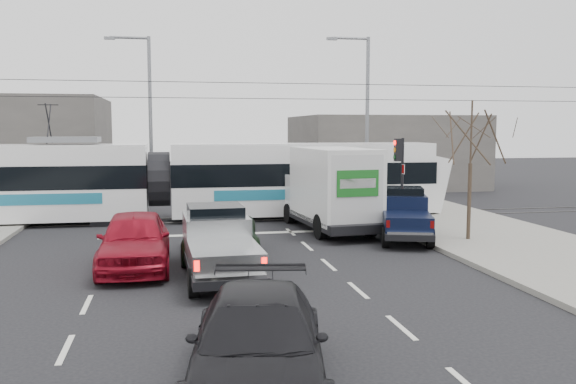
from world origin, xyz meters
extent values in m
plane|color=black|center=(0.00, 0.00, 0.00)|extent=(120.00, 120.00, 0.00)
cube|color=gray|center=(9.00, 0.00, 0.07)|extent=(6.00, 60.00, 0.15)
cube|color=#33302D|center=(0.00, 10.00, 0.01)|extent=(60.00, 1.60, 0.03)
cube|color=#615C58|center=(12.00, 24.00, 2.50)|extent=(12.00, 10.00, 5.00)
cylinder|color=#47382B|center=(7.60, 2.50, 1.52)|extent=(0.14, 0.14, 2.75)
cylinder|color=#47382B|center=(7.60, 2.50, 4.03)|extent=(0.07, 0.07, 2.25)
cylinder|color=black|center=(6.60, 6.50, 1.95)|extent=(0.12, 0.12, 3.60)
cube|color=black|center=(6.40, 6.50, 3.25)|extent=(0.28, 0.28, 0.95)
cylinder|color=#FF0C07|center=(6.25, 6.50, 3.55)|extent=(0.06, 0.20, 0.20)
cylinder|color=orange|center=(6.25, 6.50, 3.25)|extent=(0.06, 0.20, 0.20)
cylinder|color=#05330C|center=(6.25, 6.50, 2.95)|extent=(0.06, 0.20, 0.20)
cube|color=white|center=(6.58, 6.35, 2.45)|extent=(0.02, 0.30, 0.40)
cylinder|color=slate|center=(7.50, 14.00, 4.50)|extent=(0.20, 0.20, 9.00)
cylinder|color=slate|center=(6.50, 14.00, 8.90)|extent=(2.00, 0.14, 0.14)
cube|color=slate|center=(5.50, 14.00, 8.85)|extent=(0.55, 0.25, 0.14)
cylinder|color=slate|center=(-4.00, 16.00, 4.50)|extent=(0.20, 0.20, 9.00)
cylinder|color=slate|center=(-5.00, 16.00, 8.90)|extent=(2.00, 0.14, 0.14)
cube|color=slate|center=(-6.00, 16.00, 8.85)|extent=(0.55, 0.25, 0.14)
cylinder|color=black|center=(0.00, 10.00, 5.50)|extent=(60.00, 0.03, 0.03)
cylinder|color=black|center=(0.00, 10.00, 6.20)|extent=(60.00, 0.03, 0.03)
cube|color=white|center=(-10.04, 9.98, 0.97)|extent=(12.07, 2.61, 1.46)
cube|color=black|center=(-10.04, 9.98, 2.10)|extent=(12.14, 2.63, 1.00)
cube|color=white|center=(-10.04, 9.98, 2.99)|extent=(12.07, 2.51, 0.93)
cube|color=white|center=(3.07, 9.89, 0.97)|extent=(12.07, 2.61, 1.46)
cube|color=black|center=(3.07, 9.89, 2.10)|extent=(12.14, 2.63, 1.00)
cube|color=white|center=(3.07, 9.89, 2.99)|extent=(12.07, 2.51, 0.93)
cube|color=#1B6C89|center=(3.06, 8.61, 1.23)|extent=(8.44, 0.08, 0.47)
cylinder|color=black|center=(-3.49, 9.93, 1.90)|extent=(0.95, 2.43, 2.43)
cube|color=slate|center=(-7.42, 9.96, 3.67)|extent=(2.82, 1.54, 0.23)
cube|color=black|center=(-5.45, 9.95, 0.17)|extent=(1.89, 2.16, 0.34)
cube|color=black|center=(-1.52, 9.92, 0.17)|extent=(1.89, 2.16, 0.34)
cube|color=black|center=(6.34, 9.87, 0.17)|extent=(1.89, 2.16, 0.34)
cube|color=black|center=(-1.71, -1.14, 0.50)|extent=(1.99, 5.34, 0.23)
cube|color=#AFB2B4|center=(-1.74, -0.19, 1.14)|extent=(1.85, 2.27, 1.05)
cube|color=black|center=(-1.74, -0.10, 1.68)|extent=(1.60, 1.63, 0.50)
cube|color=#AFB2B4|center=(-1.78, 1.07, 0.93)|extent=(1.76, 1.01, 0.50)
cube|color=#AFB2B4|center=(-1.67, -2.31, 0.87)|extent=(1.86, 2.43, 0.59)
cube|color=silver|center=(-1.63, -3.68, 0.62)|extent=(1.68, 0.22, 0.16)
cube|color=#FF0C07|center=(-2.43, -3.60, 0.96)|extent=(0.13, 0.08, 0.26)
cube|color=#FF0C07|center=(-0.83, -3.55, 0.96)|extent=(0.13, 0.08, 0.26)
cylinder|color=black|center=(-2.60, 0.52, 0.36)|extent=(0.28, 0.74, 0.73)
cylinder|color=black|center=(-0.92, 0.57, 0.36)|extent=(0.28, 0.74, 0.73)
cylinder|color=black|center=(-2.49, -2.86, 0.36)|extent=(0.28, 0.74, 0.73)
cylinder|color=black|center=(-0.81, -2.81, 0.36)|extent=(0.28, 0.74, 0.73)
cube|color=black|center=(3.32, 6.20, 0.53)|extent=(2.99, 6.95, 0.34)
cube|color=white|center=(3.06, 8.75, 1.35)|extent=(2.35, 1.83, 1.54)
cube|color=black|center=(3.04, 8.88, 1.93)|extent=(2.00, 1.27, 0.58)
cube|color=silver|center=(3.39, 5.53, 1.95)|extent=(2.77, 4.80, 2.84)
cube|color=silver|center=(3.62, 3.26, 1.95)|extent=(2.03, 0.25, 2.50)
cube|color=#155E1A|center=(3.62, 3.21, 2.18)|extent=(1.61, 0.18, 0.97)
cube|color=black|center=(3.64, 3.04, 0.43)|extent=(2.10, 0.45, 0.17)
cylinder|color=black|center=(2.09, 8.24, 0.43)|extent=(0.38, 0.89, 0.87)
cylinder|color=black|center=(4.11, 8.45, 0.43)|extent=(0.38, 0.89, 0.87)
cylinder|color=black|center=(2.50, 4.21, 0.48)|extent=(0.39, 0.99, 0.96)
cylinder|color=black|center=(4.52, 4.42, 0.48)|extent=(0.39, 0.99, 0.96)
cube|color=black|center=(5.50, 3.36, 0.49)|extent=(2.91, 4.79, 0.22)
cube|color=black|center=(5.74, 4.14, 1.12)|extent=(2.11, 2.28, 1.03)
cube|color=black|center=(5.77, 4.22, 1.66)|extent=(1.75, 1.71, 0.49)
cube|color=black|center=(6.06, 5.17, 0.92)|extent=(1.75, 1.24, 0.49)
cube|color=black|center=(5.21, 2.42, 0.85)|extent=(2.15, 2.41, 0.58)
cube|color=silver|center=(4.86, 1.30, 0.61)|extent=(1.51, 0.61, 0.16)
cube|color=#590505|center=(4.19, 1.60, 0.94)|extent=(0.14, 0.11, 0.25)
cube|color=#590505|center=(5.59, 1.17, 0.94)|extent=(0.14, 0.11, 0.25)
cylinder|color=black|center=(5.19, 4.96, 0.36)|extent=(0.45, 0.76, 0.72)
cylinder|color=black|center=(6.66, 4.51, 0.36)|extent=(0.45, 0.76, 0.72)
cylinder|color=black|center=(4.34, 2.21, 0.36)|extent=(0.45, 0.76, 0.72)
cylinder|color=black|center=(5.81, 1.76, 0.36)|extent=(0.45, 0.76, 0.72)
imported|color=black|center=(-1.41, 1.79, 0.70)|extent=(2.77, 5.22, 1.40)
imported|color=maroon|center=(-4.07, 0.61, 0.86)|extent=(2.03, 5.04, 1.72)
imported|color=black|center=(-1.68, -8.45, 0.76)|extent=(2.96, 5.53, 1.53)
camera|label=1|loc=(-2.98, -17.71, 4.16)|focal=38.00mm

